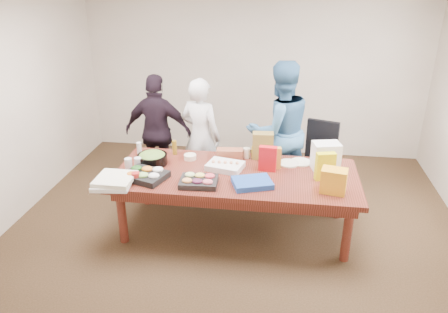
# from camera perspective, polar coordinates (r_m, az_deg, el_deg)

# --- Properties ---
(floor) EXTENTS (5.50, 5.00, 0.02)m
(floor) POSITION_cam_1_polar(r_m,az_deg,el_deg) (5.39, 1.49, -9.49)
(floor) COLOR #47301E
(floor) RESTS_ON ground
(wall_back) EXTENTS (5.50, 0.04, 2.70)m
(wall_back) POSITION_cam_1_polar(r_m,az_deg,el_deg) (7.18, 3.97, 10.87)
(wall_back) COLOR beige
(wall_back) RESTS_ON floor
(wall_front) EXTENTS (5.50, 0.04, 2.70)m
(wall_front) POSITION_cam_1_polar(r_m,az_deg,el_deg) (2.59, -4.85, -14.34)
(wall_front) COLOR beige
(wall_front) RESTS_ON floor
(wall_left) EXTENTS (0.04, 5.00, 2.70)m
(wall_left) POSITION_cam_1_polar(r_m,az_deg,el_deg) (5.76, -26.79, 5.09)
(wall_left) COLOR beige
(wall_left) RESTS_ON floor
(conference_table) EXTENTS (2.80, 1.20, 0.75)m
(conference_table) POSITION_cam_1_polar(r_m,az_deg,el_deg) (5.19, 1.54, -5.94)
(conference_table) COLOR #4C1C0F
(conference_table) RESTS_ON floor
(office_chair) EXTENTS (0.65, 0.65, 1.02)m
(office_chair) POSITION_cam_1_polar(r_m,az_deg,el_deg) (5.93, 12.66, -1.09)
(office_chair) COLOR black
(office_chair) RESTS_ON floor
(person_center) EXTENTS (0.69, 0.57, 1.63)m
(person_center) POSITION_cam_1_polar(r_m,az_deg,el_deg) (5.92, -3.07, 2.63)
(person_center) COLOR silver
(person_center) RESTS_ON floor
(person_right) EXTENTS (1.13, 1.04, 1.87)m
(person_right) POSITION_cam_1_polar(r_m,az_deg,el_deg) (5.82, 7.29, 3.38)
(person_right) COLOR #35638F
(person_right) RESTS_ON floor
(person_left) EXTENTS (0.98, 0.45, 1.63)m
(person_left) POSITION_cam_1_polar(r_m,az_deg,el_deg) (6.15, -8.66, 3.23)
(person_left) COLOR black
(person_left) RESTS_ON floor
(veggie_tray) EXTENTS (0.55, 0.49, 0.07)m
(veggie_tray) POSITION_cam_1_polar(r_m,az_deg,el_deg) (4.96, -10.32, -2.49)
(veggie_tray) COLOR black
(veggie_tray) RESTS_ON conference_table
(fruit_tray) EXTENTS (0.43, 0.34, 0.06)m
(fruit_tray) POSITION_cam_1_polar(r_m,az_deg,el_deg) (4.76, -3.35, -3.33)
(fruit_tray) COLOR black
(fruit_tray) RESTS_ON conference_table
(sheet_cake) EXTENTS (0.46, 0.39, 0.07)m
(sheet_cake) POSITION_cam_1_polar(r_m,az_deg,el_deg) (5.10, 0.15, -1.26)
(sheet_cake) COLOR white
(sheet_cake) RESTS_ON conference_table
(salad_bowl) EXTENTS (0.42, 0.42, 0.12)m
(salad_bowl) POSITION_cam_1_polar(r_m,az_deg,el_deg) (5.30, -9.41, -0.35)
(salad_bowl) COLOR black
(salad_bowl) RESTS_ON conference_table
(chip_bag_blue) EXTENTS (0.49, 0.43, 0.06)m
(chip_bag_blue) POSITION_cam_1_polar(r_m,az_deg,el_deg) (4.74, 3.73, -3.48)
(chip_bag_blue) COLOR #1E48A1
(chip_bag_blue) RESTS_ON conference_table
(chip_bag_red) EXTENTS (0.21, 0.10, 0.30)m
(chip_bag_red) POSITION_cam_1_polar(r_m,az_deg,el_deg) (5.05, 5.78, -0.28)
(chip_bag_red) COLOR red
(chip_bag_red) RESTS_ON conference_table
(chip_bag_yellow) EXTENTS (0.23, 0.14, 0.32)m
(chip_bag_yellow) POSITION_cam_1_polar(r_m,az_deg,el_deg) (4.93, 13.17, -1.27)
(chip_bag_yellow) COLOR #D8D50D
(chip_bag_yellow) RESTS_ON conference_table
(chip_bag_orange) EXTENTS (0.18, 0.11, 0.26)m
(chip_bag_orange) POSITION_cam_1_polar(r_m,az_deg,el_deg) (5.11, 6.55, -0.21)
(chip_bag_orange) COLOR #C48B32
(chip_bag_orange) RESTS_ON conference_table
(mayo_jar) EXTENTS (0.11, 0.11, 0.13)m
(mayo_jar) POSITION_cam_1_polar(r_m,az_deg,el_deg) (5.39, 2.98, 0.47)
(mayo_jar) COLOR silver
(mayo_jar) RESTS_ON conference_table
(mustard_bottle) EXTENTS (0.06, 0.06, 0.16)m
(mustard_bottle) POSITION_cam_1_polar(r_m,az_deg,el_deg) (5.40, 3.95, 0.61)
(mustard_bottle) COLOR yellow
(mustard_bottle) RESTS_ON conference_table
(dressing_bottle) EXTENTS (0.07, 0.07, 0.18)m
(dressing_bottle) POSITION_cam_1_polar(r_m,az_deg,el_deg) (5.52, -6.53, 1.19)
(dressing_bottle) COLOR #7D5E13
(dressing_bottle) RESTS_ON conference_table
(ranch_bottle) EXTENTS (0.06, 0.06, 0.18)m
(ranch_bottle) POSITION_cam_1_polar(r_m,az_deg,el_deg) (5.53, -11.09, 0.95)
(ranch_bottle) COLOR silver
(ranch_bottle) RESTS_ON conference_table
(banana_bunch) EXTENTS (0.27, 0.18, 0.08)m
(banana_bunch) POSITION_cam_1_polar(r_m,az_deg,el_deg) (5.33, 6.05, -0.23)
(banana_bunch) COLOR #F2FD20
(banana_bunch) RESTS_ON conference_table
(bread_loaf) EXTENTS (0.33, 0.17, 0.13)m
(bread_loaf) POSITION_cam_1_polar(r_m,az_deg,el_deg) (5.35, 0.76, 0.32)
(bread_loaf) COLOR brown
(bread_loaf) RESTS_ON conference_table
(kraft_bag) EXTENTS (0.26, 0.16, 0.33)m
(kraft_bag) POSITION_cam_1_polar(r_m,az_deg,el_deg) (5.36, 5.12, 1.44)
(kraft_bag) COLOR brown
(kraft_bag) RESTS_ON conference_table
(red_cup) EXTENTS (0.11, 0.11, 0.12)m
(red_cup) POSITION_cam_1_polar(r_m,az_deg,el_deg) (4.88, -11.53, -2.73)
(red_cup) COLOR #AB211D
(red_cup) RESTS_ON conference_table
(clear_cup_a) EXTENTS (0.11, 0.11, 0.12)m
(clear_cup_a) POSITION_cam_1_polar(r_m,az_deg,el_deg) (5.24, -12.47, -0.87)
(clear_cup_a) COLOR white
(clear_cup_a) RESTS_ON conference_table
(clear_cup_b) EXTENTS (0.10, 0.10, 0.12)m
(clear_cup_b) POSITION_cam_1_polar(r_m,az_deg,el_deg) (5.23, -11.25, -0.79)
(clear_cup_b) COLOR silver
(clear_cup_b) RESTS_ON conference_table
(pizza_box_lower) EXTENTS (0.44, 0.44, 0.05)m
(pizza_box_lower) POSITION_cam_1_polar(r_m,az_deg,el_deg) (4.90, -14.40, -3.38)
(pizza_box_lower) COLOR white
(pizza_box_lower) RESTS_ON conference_table
(pizza_box_upper) EXTENTS (0.40, 0.40, 0.05)m
(pizza_box_upper) POSITION_cam_1_polar(r_m,az_deg,el_deg) (4.87, -14.15, -2.87)
(pizza_box_upper) COLOR white
(pizza_box_upper) RESTS_ON pizza_box_lower
(plate_a) EXTENTS (0.28, 0.28, 0.02)m
(plate_a) POSITION_cam_1_polar(r_m,az_deg,el_deg) (5.36, 10.07, -0.72)
(plate_a) COLOR white
(plate_a) RESTS_ON conference_table
(plate_b) EXTENTS (0.29, 0.29, 0.02)m
(plate_b) POSITION_cam_1_polar(r_m,az_deg,el_deg) (5.30, 8.51, -0.88)
(plate_b) COLOR beige
(plate_b) RESTS_ON conference_table
(dip_bowl_a) EXTENTS (0.16, 0.16, 0.06)m
(dip_bowl_a) POSITION_cam_1_polar(r_m,az_deg,el_deg) (5.24, 6.04, -0.79)
(dip_bowl_a) COLOR beige
(dip_bowl_a) RESTS_ON conference_table
(dip_bowl_b) EXTENTS (0.19, 0.19, 0.06)m
(dip_bowl_b) POSITION_cam_1_polar(r_m,az_deg,el_deg) (5.38, -4.48, -0.05)
(dip_bowl_b) COLOR #F5E2C5
(dip_bowl_b) RESTS_ON conference_table
(grocery_bag_white) EXTENTS (0.35, 0.28, 0.33)m
(grocery_bag_white) POSITION_cam_1_polar(r_m,az_deg,el_deg) (5.19, 13.25, 0.04)
(grocery_bag_white) COLOR white
(grocery_bag_white) RESTS_ON conference_table
(grocery_bag_yellow) EXTENTS (0.29, 0.23, 0.26)m
(grocery_bag_yellow) POSITION_cam_1_polar(r_m,az_deg,el_deg) (4.69, 14.25, -3.12)
(grocery_bag_yellow) COLOR #F5A31D
(grocery_bag_yellow) RESTS_ON conference_table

